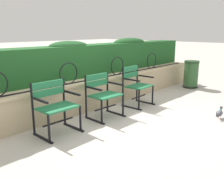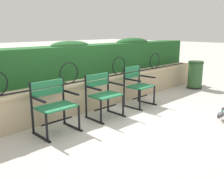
{
  "view_description": "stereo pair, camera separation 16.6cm",
  "coord_description": "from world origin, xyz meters",
  "px_view_note": "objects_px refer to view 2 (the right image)",
  "views": [
    {
      "loc": [
        -3.3,
        -3.05,
        1.64
      ],
      "look_at": [
        0.0,
        0.06,
        0.55
      ],
      "focal_mm": 39.83,
      "sensor_mm": 36.0,
      "label": 1
    },
    {
      "loc": [
        -3.18,
        -3.17,
        1.64
      ],
      "look_at": [
        0.0,
        0.06,
        0.55
      ],
      "focal_mm": 39.83,
      "sensor_mm": 36.0,
      "label": 2
    }
  ],
  "objects_px": {
    "park_chair_left": "(54,104)",
    "pigeon_near_chairs": "(221,114)",
    "trash_bin": "(195,75)",
    "park_chair_right": "(138,85)",
    "park_chair_centre": "(103,94)"
  },
  "relations": [
    {
      "from": "park_chair_centre",
      "to": "park_chair_left",
      "type": "bearing_deg",
      "value": 178.7
    },
    {
      "from": "park_chair_left",
      "to": "park_chair_right",
      "type": "bearing_deg",
      "value": -0.15
    },
    {
      "from": "pigeon_near_chairs",
      "to": "trash_bin",
      "type": "bearing_deg",
      "value": 37.82
    },
    {
      "from": "park_chair_left",
      "to": "trash_bin",
      "type": "bearing_deg",
      "value": -1.21
    },
    {
      "from": "park_chair_left",
      "to": "trash_bin",
      "type": "relative_size",
      "value": 1.09
    },
    {
      "from": "park_chair_centre",
      "to": "pigeon_near_chairs",
      "type": "relative_size",
      "value": 2.86
    },
    {
      "from": "park_chair_right",
      "to": "trash_bin",
      "type": "height_order",
      "value": "park_chair_right"
    },
    {
      "from": "park_chair_centre",
      "to": "trash_bin",
      "type": "xyz_separation_m",
      "value": [
        3.51,
        -0.07,
        -0.09
      ]
    },
    {
      "from": "park_chair_left",
      "to": "pigeon_near_chairs",
      "type": "bearing_deg",
      "value": -34.54
    },
    {
      "from": "park_chair_left",
      "to": "park_chair_right",
      "type": "distance_m",
      "value": 2.12
    },
    {
      "from": "park_chair_centre",
      "to": "pigeon_near_chairs",
      "type": "distance_m",
      "value": 2.24
    },
    {
      "from": "park_chair_left",
      "to": "pigeon_near_chairs",
      "type": "relative_size",
      "value": 2.93
    },
    {
      "from": "trash_bin",
      "to": "park_chair_left",
      "type": "bearing_deg",
      "value": 178.79
    },
    {
      "from": "park_chair_right",
      "to": "trash_bin",
      "type": "xyz_separation_m",
      "value": [
        2.46,
        -0.09,
        -0.09
      ]
    },
    {
      "from": "park_chair_left",
      "to": "park_chair_centre",
      "type": "distance_m",
      "value": 1.06
    }
  ]
}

